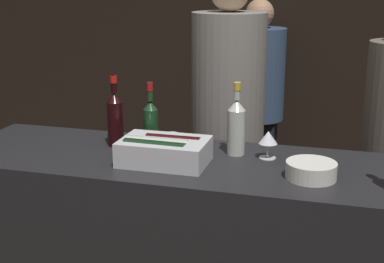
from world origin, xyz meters
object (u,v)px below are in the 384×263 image
(ice_bin_with_bottles, at_px, (163,150))
(bowl_white, at_px, (311,170))
(wine_glass, at_px, (268,139))
(red_wine_bottle_burgundy, at_px, (151,121))
(red_wine_bottle_tall, at_px, (115,117))
(person_in_hoodie, at_px, (257,98))
(person_blond_tee, at_px, (228,120))
(rose_wine_bottle, at_px, (236,125))
(candle_votive, at_px, (172,140))

(ice_bin_with_bottles, height_order, bowl_white, ice_bin_with_bottles)
(wine_glass, xyz_separation_m, red_wine_bottle_burgundy, (-0.56, 0.02, 0.03))
(red_wine_bottle_tall, distance_m, red_wine_bottle_burgundy, 0.17)
(person_in_hoodie, xyz_separation_m, person_blond_tee, (0.01, -1.12, 0.11))
(wine_glass, relative_size, rose_wine_bottle, 0.38)
(bowl_white, xyz_separation_m, red_wine_bottle_tall, (-0.93, 0.20, 0.10))
(wine_glass, relative_size, candle_votive, 1.90)
(ice_bin_with_bottles, height_order, person_in_hoodie, person_in_hoodie)
(candle_votive, relative_size, red_wine_bottle_burgundy, 0.21)
(ice_bin_with_bottles, relative_size, person_blond_tee, 0.21)
(ice_bin_with_bottles, bearing_deg, candle_votive, 99.15)
(red_wine_bottle_tall, distance_m, person_in_hoodie, 1.79)
(rose_wine_bottle, distance_m, person_in_hoodie, 1.73)
(wine_glass, relative_size, red_wine_bottle_burgundy, 0.40)
(bowl_white, height_order, red_wine_bottle_tall, red_wine_bottle_tall)
(candle_votive, bearing_deg, rose_wine_bottle, -6.43)
(candle_votive, xyz_separation_m, rose_wine_bottle, (0.32, -0.04, 0.10))
(person_blond_tee, bearing_deg, red_wine_bottle_burgundy, 28.48)
(wine_glass, bearing_deg, red_wine_bottle_tall, -179.88)
(wine_glass, relative_size, person_in_hoodie, 0.08)
(ice_bin_with_bottles, bearing_deg, rose_wine_bottle, 36.67)
(bowl_white, xyz_separation_m, wine_glass, (-0.20, 0.20, 0.05))
(person_in_hoodie, relative_size, person_blond_tee, 0.90)
(bowl_white, bearing_deg, wine_glass, 134.79)
(red_wine_bottle_tall, bearing_deg, candle_votive, 12.25)
(red_wine_bottle_burgundy, distance_m, person_blond_tee, 0.65)
(red_wine_bottle_tall, height_order, person_in_hoodie, person_in_hoodie)
(person_in_hoodie, height_order, person_blond_tee, person_blond_tee)
(red_wine_bottle_tall, distance_m, rose_wine_bottle, 0.58)
(bowl_white, height_order, red_wine_bottle_burgundy, red_wine_bottle_burgundy)
(bowl_white, relative_size, wine_glass, 1.62)
(wine_glass, height_order, rose_wine_bottle, rose_wine_bottle)
(candle_votive, bearing_deg, red_wine_bottle_tall, -167.75)
(bowl_white, distance_m, candle_votive, 0.71)
(wine_glass, relative_size, person_blond_tee, 0.07)
(red_wine_bottle_tall, bearing_deg, red_wine_bottle_burgundy, 6.98)
(ice_bin_with_bottles, distance_m, person_in_hoodie, 1.92)
(wine_glass, relative_size, red_wine_bottle_tall, 0.37)
(ice_bin_with_bottles, bearing_deg, person_in_hoodie, 86.76)
(bowl_white, distance_m, person_in_hoodie, 2.00)
(candle_votive, bearing_deg, bowl_white, -21.22)
(wine_glass, bearing_deg, candle_votive, 173.18)
(ice_bin_with_bottles, xyz_separation_m, person_blond_tee, (0.12, 0.79, -0.06))
(red_wine_bottle_tall, bearing_deg, rose_wine_bottle, 2.12)
(red_wine_bottle_burgundy, bearing_deg, person_in_hoodie, 82.02)
(rose_wine_bottle, bearing_deg, red_wine_bottle_burgundy, -179.93)
(red_wine_bottle_tall, xyz_separation_m, person_in_hoodie, (0.41, 1.73, -0.25))
(bowl_white, bearing_deg, person_in_hoodie, 105.01)
(rose_wine_bottle, bearing_deg, candle_votive, 173.57)
(rose_wine_bottle, relative_size, person_in_hoodie, 0.20)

